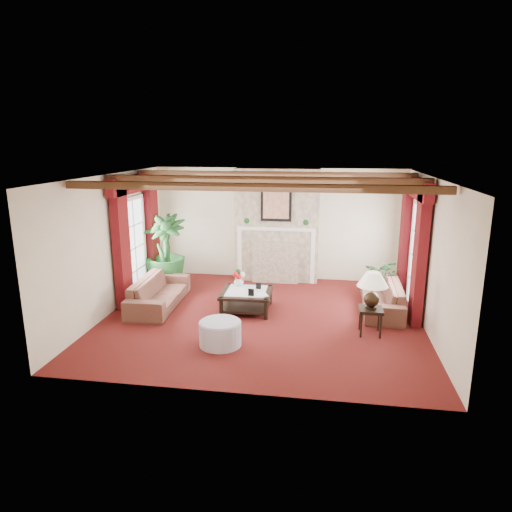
% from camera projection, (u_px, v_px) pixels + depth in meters
% --- Properties ---
extents(floor, '(6.00, 6.00, 0.00)m').
position_uv_depth(floor, '(262.00, 318.00, 8.81)').
color(floor, '#450C0C').
rests_on(floor, ground).
extents(ceiling, '(6.00, 6.00, 0.00)m').
position_uv_depth(ceiling, '(262.00, 176.00, 8.15)').
color(ceiling, white).
rests_on(ceiling, floor).
extents(back_wall, '(6.00, 0.02, 2.70)m').
position_uv_depth(back_wall, '(278.00, 224.00, 11.12)').
color(back_wall, beige).
rests_on(back_wall, ground).
extents(left_wall, '(0.02, 5.50, 2.70)m').
position_uv_depth(left_wall, '(111.00, 244.00, 8.92)').
color(left_wall, beige).
rests_on(left_wall, ground).
extents(right_wall, '(0.02, 5.50, 2.70)m').
position_uv_depth(right_wall, '(430.00, 256.00, 8.04)').
color(right_wall, beige).
rests_on(right_wall, ground).
extents(ceiling_beams, '(6.00, 3.00, 0.12)m').
position_uv_depth(ceiling_beams, '(262.00, 180.00, 8.17)').
color(ceiling_beams, '#3B2312').
rests_on(ceiling_beams, ceiling).
extents(fireplace, '(2.00, 0.52, 2.70)m').
position_uv_depth(fireplace, '(278.00, 168.00, 10.60)').
color(fireplace, tan).
rests_on(fireplace, ground).
extents(french_door_left, '(0.10, 1.10, 2.16)m').
position_uv_depth(french_door_left, '(131.00, 198.00, 9.69)').
color(french_door_left, white).
rests_on(french_door_left, ground).
extents(french_door_right, '(0.10, 1.10, 2.16)m').
position_uv_depth(french_door_right, '(421.00, 204.00, 8.81)').
color(french_door_right, white).
rests_on(french_door_right, ground).
extents(curtains_left, '(0.20, 2.40, 2.55)m').
position_uv_depth(curtains_left, '(134.00, 179.00, 9.57)').
color(curtains_left, '#4A0B09').
rests_on(curtains_left, ground).
extents(curtains_right, '(0.20, 2.40, 2.55)m').
position_uv_depth(curtains_right, '(417.00, 182.00, 8.73)').
color(curtains_right, '#4A0B09').
rests_on(curtains_right, ground).
extents(sofa_left, '(2.07, 0.74, 0.79)m').
position_uv_depth(sofa_left, '(159.00, 288.00, 9.35)').
color(sofa_left, '#390F1B').
rests_on(sofa_left, ground).
extents(sofa_right, '(1.94, 0.67, 0.74)m').
position_uv_depth(sofa_right, '(382.00, 292.00, 9.13)').
color(sofa_right, '#390F1B').
rests_on(sofa_right, ground).
extents(potted_palm, '(0.99, 1.72, 0.95)m').
position_uv_depth(potted_palm, '(166.00, 267.00, 10.60)').
color(potted_palm, black).
rests_on(potted_palm, ground).
extents(small_plant, '(1.48, 1.50, 0.68)m').
position_uv_depth(small_plant, '(384.00, 281.00, 9.98)').
color(small_plant, black).
rests_on(small_plant, ground).
extents(coffee_table, '(1.02, 1.02, 0.41)m').
position_uv_depth(coffee_table, '(247.00, 301.00, 9.15)').
color(coffee_table, black).
rests_on(coffee_table, ground).
extents(side_table, '(0.49, 0.49, 0.48)m').
position_uv_depth(side_table, '(370.00, 321.00, 8.00)').
color(side_table, black).
rests_on(side_table, ground).
extents(ottoman, '(0.70, 0.70, 0.41)m').
position_uv_depth(ottoman, '(220.00, 334.00, 7.58)').
color(ottoman, '#A1A0B5').
rests_on(ottoman, ground).
extents(table_lamp, '(0.53, 0.53, 0.67)m').
position_uv_depth(table_lamp, '(372.00, 290.00, 7.86)').
color(table_lamp, black).
rests_on(table_lamp, side_table).
extents(flower_vase, '(0.34, 0.34, 0.20)m').
position_uv_depth(flower_vase, '(239.00, 281.00, 9.40)').
color(flower_vase, silver).
rests_on(flower_vase, coffee_table).
extents(book, '(0.22, 0.18, 0.28)m').
position_uv_depth(book, '(257.00, 289.00, 8.78)').
color(book, black).
rests_on(book, coffee_table).
extents(photo_frame_a, '(0.12, 0.03, 0.15)m').
position_uv_depth(photo_frame_a, '(251.00, 293.00, 8.76)').
color(photo_frame_a, black).
rests_on(photo_frame_a, coffee_table).
extents(photo_frame_b, '(0.10, 0.02, 0.13)m').
position_uv_depth(photo_frame_b, '(258.00, 286.00, 9.18)').
color(photo_frame_b, black).
rests_on(photo_frame_b, coffee_table).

